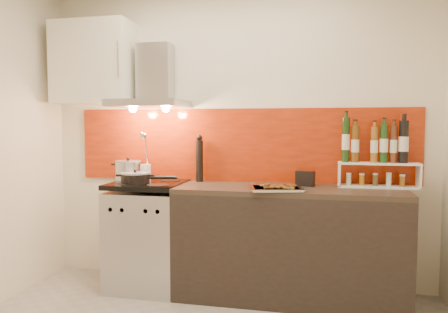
% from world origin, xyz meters
% --- Properties ---
extents(back_wall, '(3.40, 0.02, 2.60)m').
position_xyz_m(back_wall, '(0.00, 1.40, 1.30)').
color(back_wall, silver).
rests_on(back_wall, ground).
extents(backsplash, '(3.00, 0.02, 0.64)m').
position_xyz_m(backsplash, '(0.05, 1.39, 1.22)').
color(backsplash, maroon).
rests_on(backsplash, back_wall).
extents(range_stove, '(0.60, 0.60, 0.91)m').
position_xyz_m(range_stove, '(-0.70, 1.10, 0.44)').
color(range_stove, '#B7B7BA').
rests_on(range_stove, ground).
extents(counter, '(1.80, 0.60, 0.90)m').
position_xyz_m(counter, '(0.50, 1.10, 0.45)').
color(counter, black).
rests_on(counter, ground).
extents(range_hood, '(0.62, 0.50, 0.61)m').
position_xyz_m(range_hood, '(-0.70, 1.24, 1.74)').
color(range_hood, '#B7B7BA').
rests_on(range_hood, back_wall).
extents(upper_cabinet, '(0.70, 0.35, 0.72)m').
position_xyz_m(upper_cabinet, '(-1.25, 1.22, 1.95)').
color(upper_cabinet, white).
rests_on(upper_cabinet, back_wall).
extents(stock_pot, '(0.23, 0.23, 0.20)m').
position_xyz_m(stock_pot, '(-0.94, 1.22, 1.00)').
color(stock_pot, '#B7B7BA').
rests_on(stock_pot, range_stove).
extents(saute_pan, '(0.46, 0.24, 0.11)m').
position_xyz_m(saute_pan, '(-0.77, 1.03, 0.95)').
color(saute_pan, black).
rests_on(saute_pan, range_stove).
extents(utensil_jar, '(0.09, 0.14, 0.44)m').
position_xyz_m(utensil_jar, '(-0.76, 1.20, 1.03)').
color(utensil_jar, silver).
rests_on(utensil_jar, range_stove).
extents(pepper_mill, '(0.06, 0.06, 0.41)m').
position_xyz_m(pepper_mill, '(-0.30, 1.31, 1.10)').
color(pepper_mill, black).
rests_on(pepper_mill, counter).
extents(step_shelf, '(0.62, 0.17, 0.56)m').
position_xyz_m(step_shelf, '(1.18, 1.25, 1.15)').
color(step_shelf, white).
rests_on(step_shelf, counter).
extents(caddy_box, '(0.16, 0.11, 0.13)m').
position_xyz_m(caddy_box, '(0.62, 1.21, 0.96)').
color(caddy_box, black).
rests_on(caddy_box, counter).
extents(baking_tray, '(0.46, 0.39, 0.03)m').
position_xyz_m(baking_tray, '(0.41, 0.93, 0.92)').
color(baking_tray, silver).
rests_on(baking_tray, counter).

